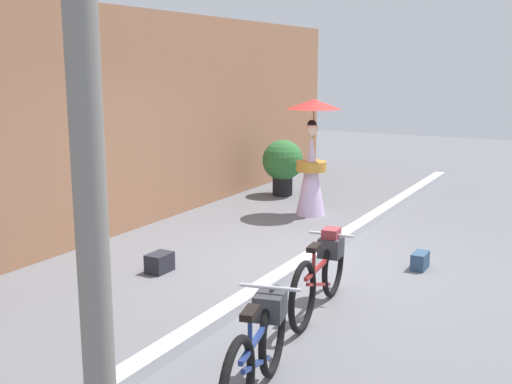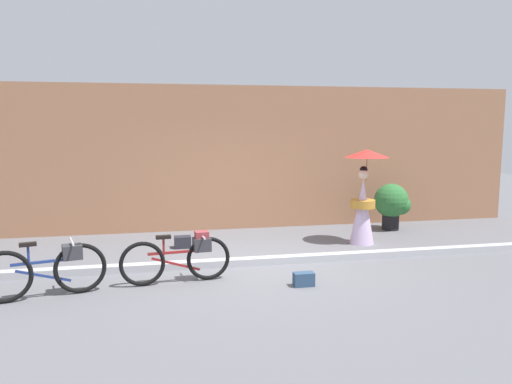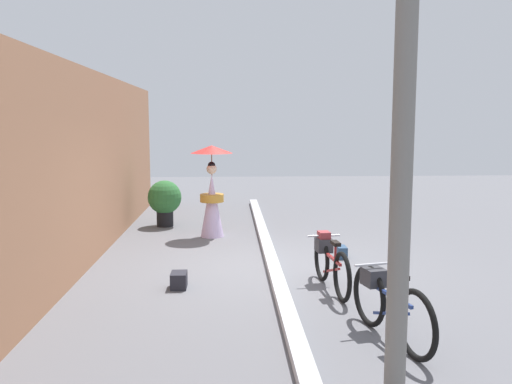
{
  "view_description": "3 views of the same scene",
  "coord_description": "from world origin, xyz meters",
  "px_view_note": "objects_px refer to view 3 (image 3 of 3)",
  "views": [
    {
      "loc": [
        -6.79,
        -3.06,
        2.43
      ],
      "look_at": [
        -0.19,
        0.62,
        0.89
      ],
      "focal_mm": 43.99,
      "sensor_mm": 36.0,
      "label": 1
    },
    {
      "loc": [
        -1.62,
        -8.11,
        2.38
      ],
      "look_at": [
        0.14,
        0.43,
        1.19
      ],
      "focal_mm": 35.05,
      "sensor_mm": 36.0,
      "label": 2
    },
    {
      "loc": [
        -8.69,
        0.69,
        2.35
      ],
      "look_at": [
        -0.06,
        0.27,
        1.25
      ],
      "focal_mm": 38.11,
      "sensor_mm": 36.0,
      "label": 3
    }
  ],
  "objects_px": {
    "person_with_parasol": "(212,189)",
    "bicycle_near_officer": "(330,261)",
    "bicycle_far_side": "(388,303)",
    "backpack_on_pavement": "(179,280)",
    "backpack_spare": "(342,252)",
    "utility_pole": "(404,117)",
    "potted_plant_by_door": "(165,199)"
  },
  "relations": [
    {
      "from": "potted_plant_by_door",
      "to": "utility_pole",
      "type": "relative_size",
      "value": 0.22
    },
    {
      "from": "backpack_spare",
      "to": "bicycle_far_side",
      "type": "bearing_deg",
      "value": 176.1
    },
    {
      "from": "person_with_parasol",
      "to": "backpack_spare",
      "type": "bearing_deg",
      "value": -129.86
    },
    {
      "from": "backpack_on_pavement",
      "to": "backpack_spare",
      "type": "xyz_separation_m",
      "value": [
        1.62,
        -2.68,
        -0.01
      ]
    },
    {
      "from": "bicycle_far_side",
      "to": "backpack_spare",
      "type": "relative_size",
      "value": 5.43
    },
    {
      "from": "potted_plant_by_door",
      "to": "backpack_spare",
      "type": "height_order",
      "value": "potted_plant_by_door"
    },
    {
      "from": "backpack_spare",
      "to": "utility_pole",
      "type": "xyz_separation_m",
      "value": [
        -4.89,
        0.56,
        2.29
      ]
    },
    {
      "from": "person_with_parasol",
      "to": "utility_pole",
      "type": "xyz_separation_m",
      "value": [
        -6.82,
        -1.76,
        1.42
      ]
    },
    {
      "from": "bicycle_near_officer",
      "to": "utility_pole",
      "type": "distance_m",
      "value": 3.71
    },
    {
      "from": "person_with_parasol",
      "to": "bicycle_near_officer",
      "type": "bearing_deg",
      "value": -154.32
    },
    {
      "from": "bicycle_far_side",
      "to": "potted_plant_by_door",
      "type": "xyz_separation_m",
      "value": [
        6.73,
        3.17,
        0.21
      ]
    },
    {
      "from": "backpack_on_pavement",
      "to": "backpack_spare",
      "type": "distance_m",
      "value": 3.14
    },
    {
      "from": "bicycle_far_side",
      "to": "backpack_spare",
      "type": "height_order",
      "value": "bicycle_far_side"
    },
    {
      "from": "bicycle_far_side",
      "to": "backpack_on_pavement",
      "type": "height_order",
      "value": "bicycle_far_side"
    },
    {
      "from": "bicycle_near_officer",
      "to": "backpack_spare",
      "type": "relative_size",
      "value": 5.47
    },
    {
      "from": "potted_plant_by_door",
      "to": "backpack_on_pavement",
      "type": "distance_m",
      "value": 4.83
    },
    {
      "from": "bicycle_near_officer",
      "to": "backpack_on_pavement",
      "type": "bearing_deg",
      "value": 86.34
    },
    {
      "from": "bicycle_far_side",
      "to": "potted_plant_by_door",
      "type": "bearing_deg",
      "value": 25.26
    },
    {
      "from": "utility_pole",
      "to": "backpack_on_pavement",
      "type": "bearing_deg",
      "value": 33.02
    },
    {
      "from": "bicycle_near_officer",
      "to": "person_with_parasol",
      "type": "distance_m",
      "value": 4.14
    },
    {
      "from": "bicycle_near_officer",
      "to": "backpack_spare",
      "type": "xyz_separation_m",
      "value": [
        1.76,
        -0.54,
        -0.3
      ]
    },
    {
      "from": "person_with_parasol",
      "to": "potted_plant_by_door",
      "type": "bearing_deg",
      "value": 42.76
    },
    {
      "from": "person_with_parasol",
      "to": "utility_pole",
      "type": "distance_m",
      "value": 7.19
    },
    {
      "from": "bicycle_far_side",
      "to": "potted_plant_by_door",
      "type": "distance_m",
      "value": 7.44
    },
    {
      "from": "potted_plant_by_door",
      "to": "backpack_on_pavement",
      "type": "relative_size",
      "value": 3.31
    },
    {
      "from": "bicycle_far_side",
      "to": "utility_pole",
      "type": "bearing_deg",
      "value": 166.18
    },
    {
      "from": "bicycle_near_officer",
      "to": "backpack_on_pavement",
      "type": "distance_m",
      "value": 2.16
    },
    {
      "from": "potted_plant_by_door",
      "to": "utility_pole",
      "type": "xyz_separation_m",
      "value": [
        -8.01,
        -2.86,
        1.79
      ]
    },
    {
      "from": "bicycle_far_side",
      "to": "potted_plant_by_door",
      "type": "height_order",
      "value": "potted_plant_by_door"
    },
    {
      "from": "potted_plant_by_door",
      "to": "backpack_spare",
      "type": "relative_size",
      "value": 3.46
    },
    {
      "from": "bicycle_near_officer",
      "to": "backpack_spare",
      "type": "height_order",
      "value": "bicycle_near_officer"
    },
    {
      "from": "utility_pole",
      "to": "person_with_parasol",
      "type": "bearing_deg",
      "value": 14.46
    }
  ]
}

